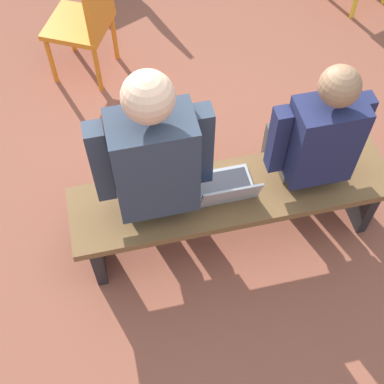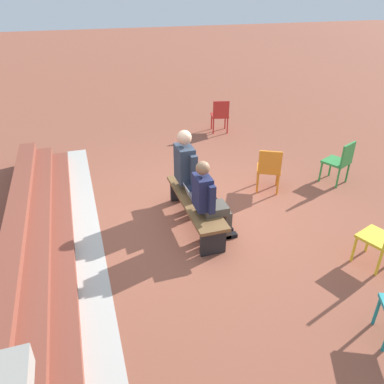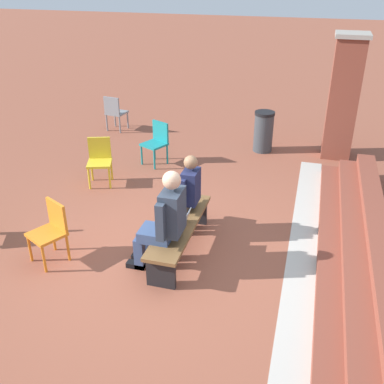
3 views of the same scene
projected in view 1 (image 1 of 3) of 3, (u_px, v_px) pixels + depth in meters
ground_plane at (192, 221)px, 3.35m from camera, size 60.00×60.00×0.00m
bench at (232, 200)px, 3.02m from camera, size 1.80×0.44×0.45m
person_student at (311, 140)px, 2.83m from camera, size 0.51×0.64×1.28m
person_adult at (152, 160)px, 2.68m from camera, size 0.59×0.75×1.43m
laptop at (226, 189)px, 2.89m from camera, size 0.32×0.29×0.21m
plastic_chair_near_bench_right at (87, 19)px, 3.72m from camera, size 0.57×0.57×0.84m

